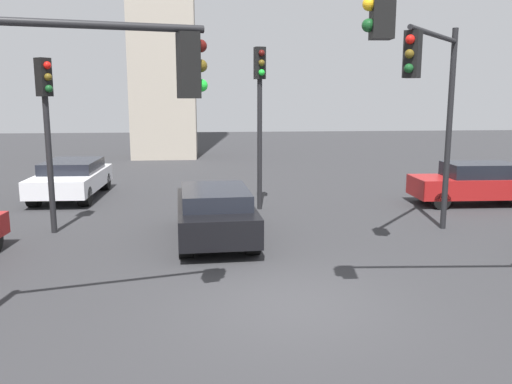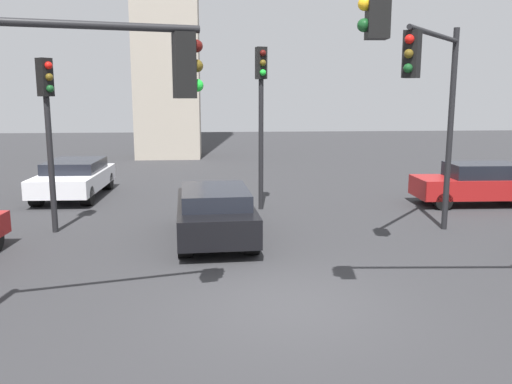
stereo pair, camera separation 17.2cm
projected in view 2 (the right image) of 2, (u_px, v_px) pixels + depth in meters
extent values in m
plane|color=#2D2D30|center=(290.00, 304.00, 9.83)|extent=(89.23, 89.23, 0.00)
cylinder|color=black|center=(50.00, 147.00, 14.54)|extent=(0.16, 0.16, 4.73)
cube|color=black|center=(45.00, 77.00, 14.20)|extent=(0.45, 0.45, 1.00)
sphere|color=red|center=(49.00, 65.00, 14.03)|extent=(0.20, 0.20, 0.20)
sphere|color=#594714|center=(49.00, 77.00, 14.08)|extent=(0.20, 0.20, 0.20)
sphere|color=#14471E|center=(50.00, 89.00, 14.14)|extent=(0.20, 0.20, 0.20)
cube|color=black|center=(378.00, 4.00, 7.84)|extent=(0.34, 0.34, 1.00)
sphere|color=yellow|center=(365.00, 4.00, 7.83)|extent=(0.20, 0.20, 0.20)
sphere|color=#14471E|center=(364.00, 25.00, 7.89)|extent=(0.20, 0.20, 0.20)
cylinder|color=black|center=(261.00, 130.00, 17.46)|extent=(0.16, 0.16, 5.26)
cube|color=black|center=(261.00, 63.00, 17.07)|extent=(0.38, 0.38, 1.00)
sphere|color=#4C0F0C|center=(263.00, 53.00, 16.83)|extent=(0.20, 0.20, 0.20)
sphere|color=#594714|center=(263.00, 63.00, 16.88)|extent=(0.20, 0.20, 0.20)
sphere|color=green|center=(263.00, 73.00, 16.94)|extent=(0.20, 0.20, 0.20)
cylinder|color=black|center=(450.00, 132.00, 14.79)|extent=(0.16, 0.16, 5.54)
cylinder|color=black|center=(436.00, 35.00, 12.79)|extent=(2.49, 3.06, 0.12)
cube|color=black|center=(412.00, 54.00, 11.54)|extent=(0.45, 0.45, 1.00)
sphere|color=red|center=(409.00, 39.00, 11.32)|extent=(0.20, 0.20, 0.20)
sphere|color=#594714|center=(409.00, 54.00, 11.37)|extent=(0.20, 0.20, 0.20)
sphere|color=#14471E|center=(408.00, 68.00, 11.43)|extent=(0.20, 0.20, 0.20)
cylinder|color=black|center=(52.00, 24.00, 7.60)|extent=(4.16, 1.17, 0.12)
cube|color=black|center=(184.00, 66.00, 8.30)|extent=(0.39, 0.39, 1.00)
sphere|color=#4C0F0C|center=(196.00, 46.00, 8.31)|extent=(0.20, 0.20, 0.20)
sphere|color=#594714|center=(197.00, 66.00, 8.36)|extent=(0.20, 0.20, 0.20)
sphere|color=green|center=(197.00, 85.00, 8.42)|extent=(0.20, 0.20, 0.20)
cube|color=maroon|center=(476.00, 187.00, 18.47)|extent=(4.19, 1.81, 0.67)
cube|color=black|center=(483.00, 171.00, 18.38)|extent=(2.36, 1.56, 0.52)
cylinder|color=black|center=(443.00, 201.00, 17.78)|extent=(0.59, 0.32, 0.58)
cylinder|color=black|center=(428.00, 193.00, 19.14)|extent=(0.59, 0.32, 0.58)
cylinder|color=black|center=(504.00, 193.00, 19.29)|extent=(0.59, 0.32, 0.58)
cube|color=black|center=(215.00, 215.00, 14.12)|extent=(2.14, 4.56, 0.70)
cube|color=black|center=(215.00, 197.00, 13.81)|extent=(1.81, 2.58, 0.44)
cylinder|color=black|center=(185.00, 216.00, 15.56)|extent=(0.38, 0.62, 0.61)
cylinder|color=black|center=(239.00, 214.00, 15.77)|extent=(0.38, 0.62, 0.61)
cylinder|color=black|center=(185.00, 245.00, 12.60)|extent=(0.38, 0.62, 0.61)
cylinder|color=black|center=(251.00, 242.00, 12.81)|extent=(0.38, 0.62, 0.61)
cube|color=silver|center=(74.00, 180.00, 19.85)|extent=(2.21, 4.72, 0.62)
cube|color=black|center=(75.00, 166.00, 19.99)|extent=(1.90, 2.66, 0.44)
cylinder|color=black|center=(87.00, 196.00, 18.40)|extent=(0.39, 0.69, 0.68)
cylinder|color=black|center=(36.00, 196.00, 18.31)|extent=(0.39, 0.69, 0.68)
cylinder|color=black|center=(107.00, 181.00, 21.51)|extent=(0.39, 0.69, 0.68)
cylinder|color=black|center=(64.00, 181.00, 21.42)|extent=(0.39, 0.69, 0.68)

